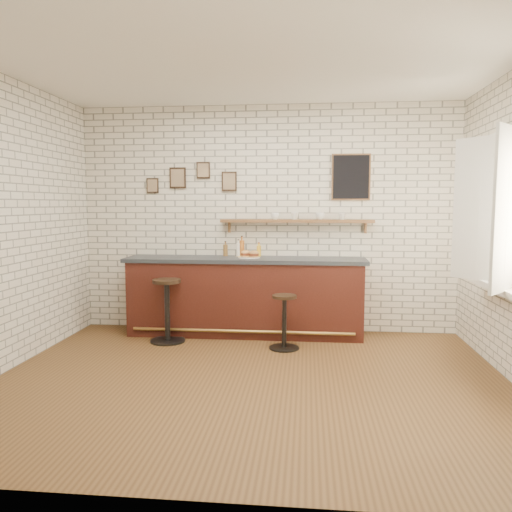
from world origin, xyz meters
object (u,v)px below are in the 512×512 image
(condiment_bottle_yellow, at_px, (259,250))
(bar_stool_right, at_px, (284,320))
(shelf_cup_b, at_px, (295,216))
(shelf_cup_a, at_px, (275,216))
(shelf_cup_c, at_px, (320,216))
(ciabatta_sandwich, at_px, (250,254))
(shelf_cup_d, at_px, (342,216))
(sandwich_plate, at_px, (249,257))
(book_lower, at_px, (501,285))
(book_upper, at_px, (500,282))
(bar_stool_left, at_px, (167,308))
(bar_counter, at_px, (245,296))
(bitters_bottle_white, at_px, (238,249))
(bitters_bottle_amber, at_px, (242,248))
(bitters_bottle_brown, at_px, (225,250))

(condiment_bottle_yellow, distance_m, bar_stool_right, 1.16)
(shelf_cup_b, bearing_deg, bar_stool_right, -176.25)
(shelf_cup_a, height_order, shelf_cup_c, shelf_cup_c)
(ciabatta_sandwich, distance_m, shelf_cup_d, 1.29)
(sandwich_plate, distance_m, shelf_cup_a, 0.65)
(ciabatta_sandwich, xyz_separation_m, book_lower, (2.57, -1.46, -0.12))
(book_upper, bearing_deg, bar_stool_left, -153.95)
(shelf_cup_b, relative_size, book_upper, 0.48)
(ciabatta_sandwich, height_order, bar_stool_left, ciabatta_sandwich)
(bar_stool_right, relative_size, shelf_cup_b, 6.10)
(bar_counter, height_order, bitters_bottle_white, bitters_bottle_white)
(shelf_cup_c, bearing_deg, shelf_cup_a, 84.93)
(sandwich_plate, height_order, ciabatta_sandwich, ciabatta_sandwich)
(sandwich_plate, bearing_deg, shelf_cup_d, 9.81)
(bitters_bottle_white, relative_size, condiment_bottle_yellow, 1.21)
(ciabatta_sandwich, distance_m, bitters_bottle_amber, 0.25)
(condiment_bottle_yellow, relative_size, book_lower, 0.83)
(shelf_cup_c, distance_m, book_upper, 2.41)
(bar_stool_right, bearing_deg, shelf_cup_a, 101.38)
(ciabatta_sandwich, bearing_deg, bar_stool_left, -155.69)
(bar_stool_right, xyz_separation_m, book_upper, (2.10, -0.83, 0.62))
(sandwich_plate, distance_m, shelf_cup_b, 0.81)
(shelf_cup_c, bearing_deg, bitters_bottle_amber, 85.01)
(bar_counter, relative_size, ciabatta_sandwich, 12.09)
(ciabatta_sandwich, bearing_deg, shelf_cup_b, 19.93)
(bitters_bottle_brown, xyz_separation_m, bar_stool_right, (0.83, -0.80, -0.75))
(bitters_bottle_white, height_order, shelf_cup_c, shelf_cup_c)
(bar_stool_left, height_order, shelf_cup_c, shelf_cup_c)
(bitters_bottle_brown, xyz_separation_m, bitters_bottle_white, (0.18, 0.00, 0.01))
(bar_stool_left, distance_m, shelf_cup_b, 2.02)
(condiment_bottle_yellow, bearing_deg, bitters_bottle_amber, 180.00)
(bitters_bottle_amber, distance_m, shelf_cup_c, 1.11)
(shelf_cup_a, xyz_separation_m, shelf_cup_b, (0.26, 0.00, 0.01))
(bitters_bottle_brown, relative_size, condiment_bottle_yellow, 1.08)
(book_lower, bearing_deg, bar_counter, 136.22)
(bitters_bottle_amber, bearing_deg, bar_stool_right, -52.97)
(bar_stool_right, relative_size, shelf_cup_c, 5.72)
(bar_stool_left, height_order, bar_stool_right, bar_stool_left)
(bitters_bottle_amber, distance_m, shelf_cup_b, 0.82)
(shelf_cup_d, bearing_deg, condiment_bottle_yellow, -170.01)
(bar_counter, relative_size, bitters_bottle_brown, 15.58)
(bar_counter, relative_size, shelf_cup_b, 29.44)
(shelf_cup_b, relative_size, shelf_cup_d, 1.17)
(condiment_bottle_yellow, distance_m, book_lower, 2.99)
(shelf_cup_c, bearing_deg, bitters_bottle_white, 85.01)
(bitters_bottle_brown, bearing_deg, book_lower, -29.71)
(shelf_cup_c, height_order, book_upper, shelf_cup_c)
(bitters_bottle_amber, relative_size, book_upper, 1.24)
(bitters_bottle_white, height_order, condiment_bottle_yellow, bitters_bottle_white)
(bar_counter, xyz_separation_m, sandwich_plate, (0.05, -0.01, 0.51))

